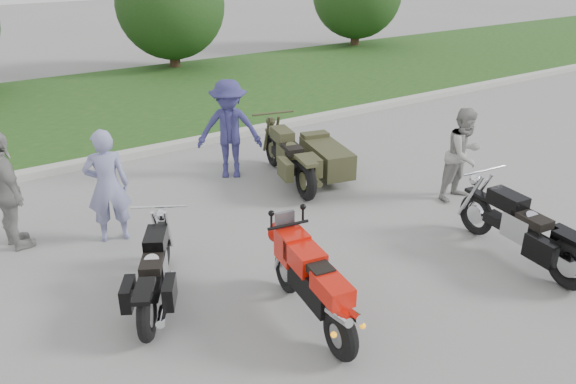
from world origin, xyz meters
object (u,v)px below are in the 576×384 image
cruiser_right (526,232)px  person_stripe (107,186)px  person_back (7,192)px  cruiser_left (155,275)px  cruiser_sidecar (312,159)px  person_denim (229,129)px  sportbike_red (313,283)px  person_grey (464,154)px

cruiser_right → person_stripe: (-4.66, 3.82, 0.41)m
cruiser_right → person_back: (-5.93, 4.36, 0.44)m
person_back → cruiser_left: bearing=-165.4°
cruiser_sidecar → person_denim: size_ratio=1.28×
cruiser_right → cruiser_sidecar: (-0.81, 4.04, -0.02)m
person_denim → sportbike_red: bearing=-75.4°
sportbike_red → person_back: (-2.62, 3.89, 0.34)m
person_back → person_stripe: bearing=-124.1°
sportbike_red → person_grey: size_ratio=1.22×
person_grey → person_back: person_back is taller
person_stripe → person_denim: bearing=-138.9°
person_denim → person_back: person_denim is taller
sportbike_red → person_denim: (1.32, 4.59, 0.38)m
cruiser_right → person_grey: person_grey is taller
cruiser_right → person_denim: bearing=117.6°
cruiser_left → person_stripe: size_ratio=1.09×
sportbike_red → cruiser_sidecar: bearing=63.3°
person_grey → cruiser_sidecar: bearing=125.4°
cruiser_sidecar → person_grey: person_grey is taller
sportbike_red → person_denim: person_denim is taller
sportbike_red → cruiser_left: (-1.41, 1.38, -0.14)m
cruiser_sidecar → person_denim: (-1.18, 1.03, 0.50)m
person_denim → cruiser_left: bearing=-99.8°
person_grey → person_back: 7.26m
person_denim → cruiser_right: bearing=-37.9°
cruiser_left → sportbike_red: bearing=-15.8°
person_grey → person_stripe: bearing=157.1°
cruiser_left → person_stripe: person_stripe is taller
cruiser_sidecar → person_grey: 2.72m
cruiser_left → person_grey: 5.66m
person_stripe → person_denim: 2.94m
person_stripe → person_grey: size_ratio=1.07×
cruiser_right → person_stripe: bearing=146.7°
sportbike_red → person_denim: bearing=82.2°
person_grey → person_back: size_ratio=0.91×
sportbike_red → person_stripe: 3.62m
cruiser_right → person_back: size_ratio=1.31×
person_stripe → person_grey: 5.87m
person_denim → person_grey: bearing=-16.1°
cruiser_left → person_denim: size_ratio=1.02×
person_stripe → person_back: size_ratio=0.98×
person_back → person_grey: bearing=-120.5°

